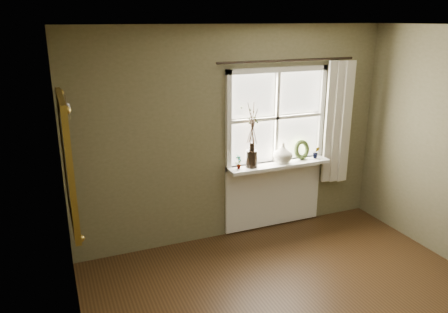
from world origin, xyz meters
TOP-DOWN VIEW (x-y plane):
  - ceiling at (0.00, 0.00)m, footprint 4.50×4.50m
  - wall_back at (0.00, 2.30)m, footprint 4.00×0.10m
  - wall_left at (-2.05, 0.00)m, footprint 0.10×4.50m
  - window_frame at (0.55, 2.23)m, footprint 1.36×0.06m
  - window_sill at (0.55, 2.12)m, footprint 1.36×0.26m
  - window_apron at (0.55, 2.23)m, footprint 1.36×0.04m
  - dark_jug at (0.17, 2.12)m, footprint 0.16×0.16m
  - cream_vase at (0.60, 2.12)m, footprint 0.25×0.25m
  - wreath at (0.90, 2.16)m, footprint 0.28×0.18m
  - potted_plant_left at (-0.01, 2.12)m, footprint 0.11×0.09m
  - potted_plant_right at (1.09, 2.12)m, footprint 0.11×0.10m
  - curtain at (1.39, 2.13)m, footprint 0.36×0.12m
  - curtain_rod at (0.65, 2.17)m, footprint 1.84×0.03m
  - gilt_mirror at (-1.96, 1.45)m, footprint 0.10×0.97m

SIDE VIEW (x-z plane):
  - window_apron at x=0.55m, z-range 0.02..0.90m
  - window_sill at x=0.55m, z-range 0.88..0.92m
  - potted_plant_right at x=1.09m, z-range 0.92..1.07m
  - potted_plant_left at x=-0.01m, z-range 0.92..1.09m
  - wreath at x=0.90m, z-range 0.88..1.15m
  - dark_jug at x=0.17m, z-range 0.92..1.13m
  - cream_vase at x=0.60m, z-range 0.92..1.18m
  - wall_back at x=0.00m, z-range 0.00..2.60m
  - wall_left at x=-2.05m, z-range 0.00..2.60m
  - curtain at x=1.39m, z-range 0.57..2.16m
  - gilt_mirror at x=-1.96m, z-range 0.89..2.05m
  - window_frame at x=0.55m, z-range 0.86..2.10m
  - curtain_rod at x=0.65m, z-range 2.16..2.20m
  - ceiling at x=0.00m, z-range 2.60..2.60m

